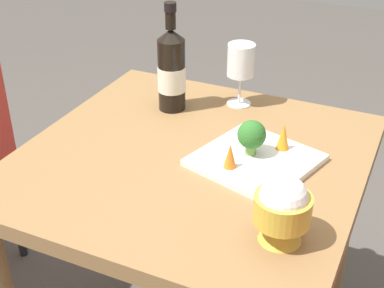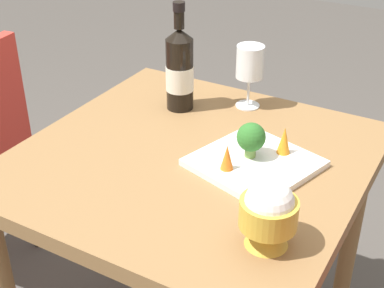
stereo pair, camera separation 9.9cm
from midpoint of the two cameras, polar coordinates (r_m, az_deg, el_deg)
name	(u,v)px [view 1 (the left image)]	position (r m, az deg, el deg)	size (l,w,h in m)	color
dining_table	(192,187)	(1.39, -2.04, -4.51)	(0.81, 0.81, 0.72)	olive
wine_bottle	(171,70)	(1.51, -4.01, 7.65)	(0.08, 0.08, 0.30)	black
wine_glass	(241,62)	(1.53, 3.22, 8.44)	(0.08, 0.08, 0.18)	white
rice_bowl	(283,208)	(1.04, 6.65, -6.68)	(0.11, 0.11, 0.14)	gold
serving_plate	(255,160)	(1.30, 4.42, -1.72)	(0.31, 0.31, 0.02)	white
broccoli_floret	(252,135)	(1.29, 4.00, 0.85)	(0.07, 0.07, 0.09)	#729E4C
carrot_garnish_left	(230,155)	(1.24, 1.69, -1.24)	(0.03, 0.03, 0.06)	orange
carrot_garnish_right	(283,136)	(1.32, 7.31, 0.73)	(0.03, 0.03, 0.07)	orange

